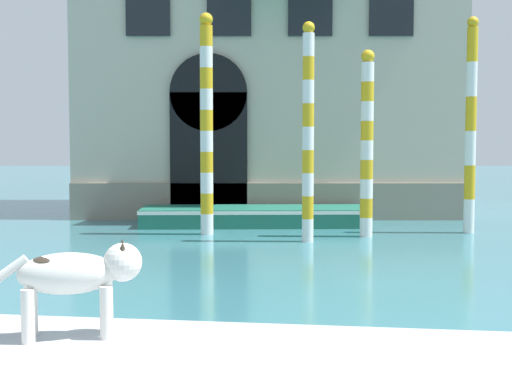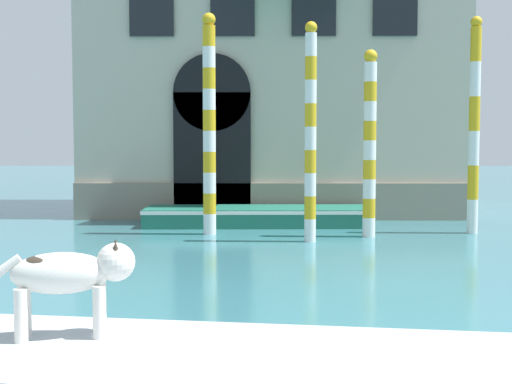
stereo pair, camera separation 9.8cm
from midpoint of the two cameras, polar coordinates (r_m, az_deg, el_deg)
name	(u,v)px [view 1 (the left image)]	position (r m, az deg, el deg)	size (l,w,h in m)	color
dog_on_deck	(80,275)	(4.98, -14.48, -6.42)	(0.96, 0.41, 0.65)	silver
boat_moored_near_palazzo	(255,216)	(17.09, -0.26, -1.90)	(5.39, 1.79, 0.43)	#1E6651
mooring_pole_0	(472,125)	(16.22, 16.73, 5.16)	(0.25, 0.25, 4.69)	white
mooring_pole_1	(208,124)	(15.35, -4.07, 5.48)	(0.29, 0.29, 4.73)	white
mooring_pole_2	(368,143)	(15.10, 8.77, 3.90)	(0.28, 0.28, 3.91)	white
mooring_pole_3	(309,132)	(14.21, 4.08, 4.83)	(0.24, 0.24, 4.36)	white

